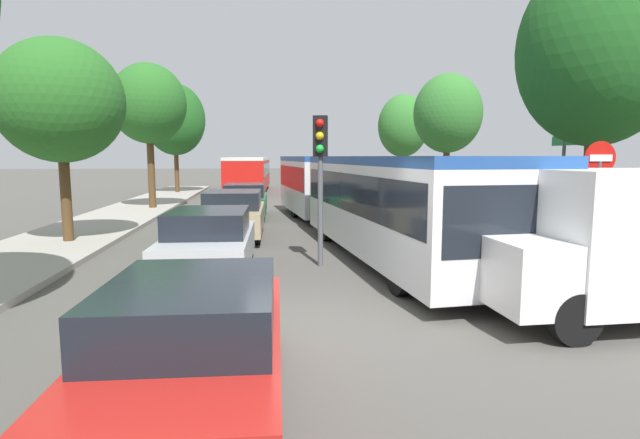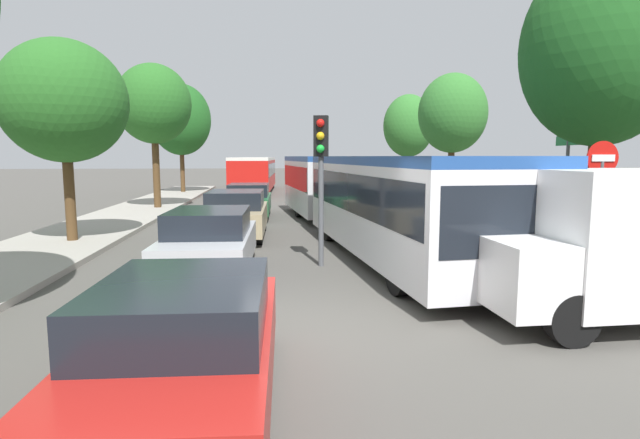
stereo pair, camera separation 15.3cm
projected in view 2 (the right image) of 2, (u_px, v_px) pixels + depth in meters
ground_plane at (330, 331)px, 7.19m from camera, size 200.00×200.00×0.00m
kerb_strip_left at (127, 215)px, 20.83m from camera, size 3.20×39.05×0.14m
articulated_bus at (359, 190)px, 15.58m from camera, size 4.07×17.05×2.51m
city_bus_rear at (255, 172)px, 35.50m from camera, size 3.06×11.44×2.44m
queued_car_red at (186, 346)px, 4.80m from camera, size 1.77×3.94×1.35m
queued_car_silver at (210, 242)px, 10.52m from camera, size 1.83×4.08×1.40m
queued_car_tan at (236, 214)px, 15.41m from camera, size 1.90×4.24×1.45m
queued_car_green at (249, 200)px, 20.46m from camera, size 1.82×4.06×1.39m
traffic_light at (321, 157)px, 11.15m from camera, size 0.36×0.39×3.40m
no_entry_sign at (600, 187)px, 10.39m from camera, size 0.70×0.08×2.82m
direction_sign_post at (568, 155)px, 14.45m from camera, size 0.18×1.40×3.60m
tree_left_mid at (66, 105)px, 13.68m from camera, size 3.40×3.40×5.69m
tree_left_far at (154, 104)px, 22.78m from camera, size 3.39×3.39×6.70m
tree_left_distant at (181, 121)px, 32.98m from camera, size 3.94×3.94×7.27m
tree_right_near at (599, 54)px, 12.98m from camera, size 4.09×4.09×7.80m
tree_right_mid at (453, 114)px, 23.81m from camera, size 3.26×3.26×6.43m
tree_right_far at (408, 128)px, 32.63m from camera, size 3.27×3.27×6.51m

